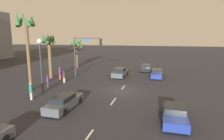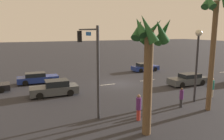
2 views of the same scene
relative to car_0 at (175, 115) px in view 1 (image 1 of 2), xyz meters
name	(u,v)px [view 1 (image 1 of 2)]	position (x,y,z in m)	size (l,w,h in m)	color
ground_plane	(121,90)	(7.35, 5.70, -0.59)	(220.00, 220.00, 0.00)	#28282D
lane_stripe_1	(88,137)	(-3.75, 5.70, -0.58)	(1.98, 0.14, 0.01)	silver
lane_stripe_2	(113,101)	(3.27, 5.70, -0.58)	(2.11, 0.14, 0.01)	silver
lane_stripe_3	(123,87)	(8.73, 5.70, -0.58)	(1.89, 0.14, 0.01)	silver
car_0	(175,115)	(0.00, 0.00, 0.00)	(4.17, 1.95, 1.25)	navy
car_2	(120,73)	(15.05, 7.45, 0.09)	(4.58, 2.07, 1.48)	#474C51
car_3	(64,102)	(0.29, 9.61, 0.03)	(4.73, 1.88, 1.33)	#474C51
car_4	(157,73)	(16.10, 1.59, 0.01)	(4.69, 1.86, 1.29)	navy
car_5	(146,68)	(21.29, 3.73, -0.01)	(4.40, 2.09, 1.24)	black
traffic_signal	(84,50)	(13.19, 13.03, 3.81)	(0.32, 4.77, 6.53)	#38383D
streetlamp	(40,56)	(4.15, 14.53, 3.81)	(0.56, 0.56, 6.29)	#2D2D33
pedestrian_0	(31,91)	(1.66, 14.17, 0.38)	(0.42, 0.42, 1.83)	#B2A58C
pedestrian_1	(48,81)	(6.22, 15.17, 0.29)	(0.32, 0.32, 1.66)	#333338
pedestrian_2	(60,73)	(10.76, 16.01, 0.40)	(0.48, 0.48, 1.87)	#BF3833
pedestrian_3	(64,77)	(9.19, 14.45, 0.26)	(0.53, 0.53, 1.64)	#B2A58C
palm_tree_0	(26,33)	(4.69, 16.59, 6.35)	(2.40, 2.42, 9.48)	brown
palm_tree_1	(49,46)	(11.29, 17.98, 4.46)	(2.49, 2.58, 7.13)	brown
palm_tree_2	(76,45)	(20.98, 17.87, 4.18)	(2.65, 2.54, 6.35)	brown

